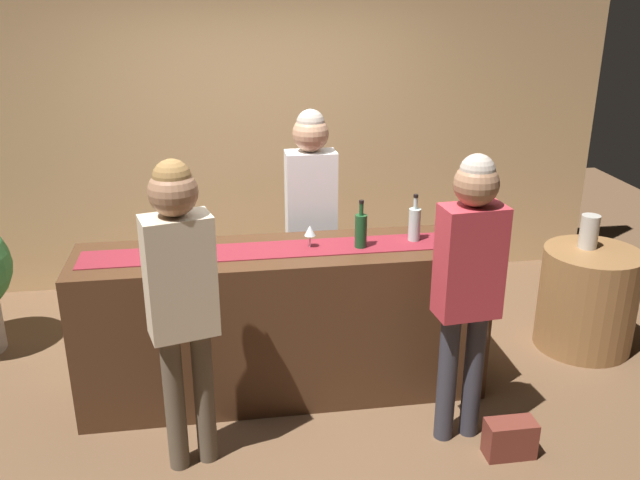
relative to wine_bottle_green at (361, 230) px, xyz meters
The scene contains 14 objects.
ground_plane 1.20m from the wine_bottle_green, behind, with size 10.00×10.00×0.00m, color brown.
back_wall 2.03m from the wine_bottle_green, 103.84° to the left, with size 6.00×0.12×2.90m, color tan.
bar_counter 0.77m from the wine_bottle_green, behind, with size 2.51×0.60×0.98m, color #472B19.
counter_runner_cloth 0.49m from the wine_bottle_green, behind, with size 2.39×0.28×0.01m, color maroon.
wine_bottle_green is the anchor object (origin of this frame).
wine_bottle_clear 0.36m from the wine_bottle_green, 10.47° to the left, with size 0.07×0.07×0.30m.
wine_glass_near_customer 1.13m from the wine_bottle_green, behind, with size 0.07×0.07×0.14m.
wine_glass_mid_counter 0.31m from the wine_bottle_green, behind, with size 0.07×0.07×0.14m.
bartender 0.66m from the wine_bottle_green, 109.45° to the left, with size 0.34×0.24×1.73m.
customer_sipping 0.75m from the wine_bottle_green, 51.11° to the right, with size 0.36×0.24×1.69m.
customer_browsing 1.21m from the wine_bottle_green, 150.30° to the right, with size 0.38×0.28×1.73m.
round_side_table 1.91m from the wine_bottle_green, ahead, with size 0.68×0.68×0.74m, color olive.
vase_on_side_table 1.78m from the wine_bottle_green, 12.18° to the left, with size 0.13×0.13×0.24m, color #B7B2A8.
handbag 1.46m from the wine_bottle_green, 49.13° to the right, with size 0.28×0.14×0.22m, color brown.
Camera 1 is at (-0.35, -3.82, 2.50)m, focal length 38.21 mm.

